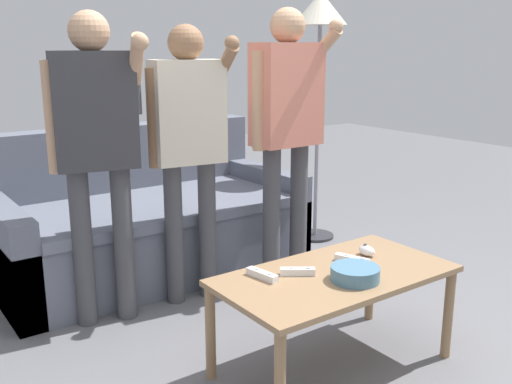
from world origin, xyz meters
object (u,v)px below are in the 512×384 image
Objects in this scene: coffee_table at (335,285)px; game_remote_nunchuk at (367,251)px; couch at (147,223)px; game_remote_wand_near at (262,275)px; game_remote_wand_far at (298,272)px; floor_lamp at (320,25)px; player_right at (287,115)px; player_left at (96,134)px; game_remote_wand_spare at (352,260)px; player_center at (188,133)px; snack_bowl at (355,274)px.

coffee_table is 11.70× the size of game_remote_nunchuk.
game_remote_wand_near is at bearing -96.01° from couch.
coffee_table is at bearing -28.08° from game_remote_wand_far.
floor_lamp is 1.10× the size of player_right.
floor_lamp is 1.13× the size of player_left.
game_remote_nunchuk is 0.06× the size of player_left.
player_right is at bearing 70.56° from game_remote_wand_spare.
couch is at bearing 89.58° from player_center.
player_right is at bearing 77.69° from game_remote_nunchuk.
player_center is 9.28× the size of game_remote_wand_near.
player_right is 1.06m from game_remote_wand_spare.
player_left is 1.18m from game_remote_wand_far.
couch is at bearing 94.88° from coffee_table.
snack_bowl is at bearing -145.08° from game_remote_nunchuk.
game_remote_wand_spare is (0.78, -0.97, -0.51)m from player_left.
game_remote_wand_spare is (0.43, -0.09, -0.00)m from game_remote_wand_near.
player_center is 0.60m from player_right.
game_remote_wand_near is at bearing 140.81° from snack_bowl.
game_remote_nunchuk is 0.54× the size of game_remote_wand_spare.
game_remote_nunchuk is (0.25, 0.18, -0.01)m from snack_bowl.
game_remote_wand_spare is at bearing -79.73° from couch.
player_center reaches higher than game_remote_wand_spare.
game_remote_wand_far is 0.87× the size of game_remote_wand_spare.
game_remote_nunchuk is at bearing -0.85° from game_remote_wand_far.
snack_bowl reaches higher than coffee_table.
snack_bowl is 1.26× the size of game_remote_wand_near.
floor_lamp is at bearing 46.16° from game_remote_wand_far.
player_right reaches higher than game_remote_wand_near.
player_right is at bearing -143.48° from floor_lamp.
floor_lamp is 10.82× the size of game_remote_wand_near.
player_left is at bearing 117.56° from game_remote_wand_far.
game_remote_nunchuk is at bearing 12.57° from game_remote_wand_spare.
player_right is at bearing -9.48° from player_center.
coffee_table is 0.17m from game_remote_wand_spare.
floor_lamp reaches higher than player_left.
game_remote_wand_near is at bearing 157.64° from game_remote_wand_far.
player_center is (-0.14, 1.00, 0.55)m from coffee_table.
game_remote_wand_far is at bearing -133.84° from floor_lamp.
player_center is 0.94× the size of player_right.
couch reaches higher than game_remote_nunchuk.
game_remote_nunchuk is at bearing 34.92° from snack_bowl.
game_remote_wand_spare is at bearing -6.54° from game_remote_wand_far.
game_remote_nunchuk is 0.41m from game_remote_wand_far.
game_remote_wand_spare is at bearing -51.31° from player_left.
game_remote_nunchuk is at bearing -123.05° from floor_lamp.
player_right is 9.84× the size of game_remote_wand_spare.
player_right is (-0.69, -0.51, -0.52)m from floor_lamp.
couch is at bearing 89.66° from game_remote_wand_far.
couch is 1.14m from player_right.
player_center is 1.04m from game_remote_wand_far.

